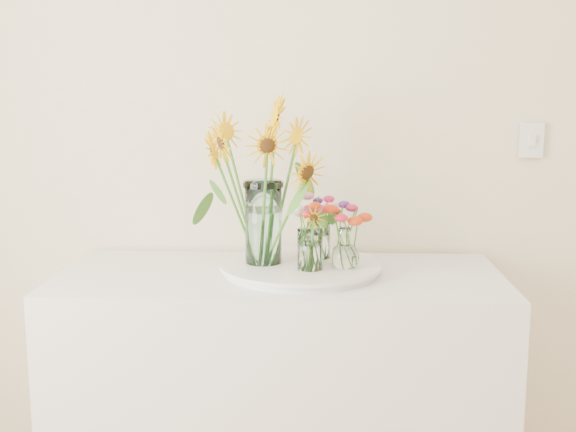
# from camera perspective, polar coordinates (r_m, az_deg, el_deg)

# --- Properties ---
(counter) EXTENTS (1.40, 0.60, 0.90)m
(counter) POSITION_cam_1_polar(r_m,az_deg,el_deg) (2.44, -0.65, -14.83)
(counter) COLOR white
(counter) RESTS_ON ground_plane
(tray) EXTENTS (0.49, 0.49, 0.02)m
(tray) POSITION_cam_1_polar(r_m,az_deg,el_deg) (2.29, 1.00, -4.19)
(tray) COLOR white
(tray) RESTS_ON counter
(mason_jar) EXTENTS (0.13, 0.13, 0.27)m
(mason_jar) POSITION_cam_1_polar(r_m,az_deg,el_deg) (2.27, -1.96, -0.52)
(mason_jar) COLOR silver
(mason_jar) RESTS_ON tray
(sunflower_bouquet) EXTENTS (0.80, 0.80, 0.52)m
(sunflower_bouquet) POSITION_cam_1_polar(r_m,az_deg,el_deg) (2.25, -1.98, 2.62)
(sunflower_bouquet) COLOR #F2B205
(sunflower_bouquet) RESTS_ON tray
(small_vase_a) EXTENTS (0.09, 0.09, 0.13)m
(small_vase_a) POSITION_cam_1_polar(r_m,az_deg,el_deg) (2.20, 1.74, -2.69)
(small_vase_a) COLOR white
(small_vase_a) RESTS_ON tray
(wildflower_posy_a) EXTENTS (0.18, 0.18, 0.22)m
(wildflower_posy_a) POSITION_cam_1_polar(r_m,az_deg,el_deg) (2.19, 1.75, -1.54)
(wildflower_posy_a) COLOR red
(wildflower_posy_a) RESTS_ON tray
(small_vase_b) EXTENTS (0.09, 0.09, 0.13)m
(small_vase_b) POSITION_cam_1_polar(r_m,az_deg,el_deg) (2.23, 4.52, -2.55)
(small_vase_b) COLOR white
(small_vase_b) RESTS_ON tray
(wildflower_posy_b) EXTENTS (0.21, 0.21, 0.22)m
(wildflower_posy_b) POSITION_cam_1_polar(r_m,az_deg,el_deg) (2.22, 4.54, -1.42)
(wildflower_posy_b) COLOR red
(wildflower_posy_b) RESTS_ON tray
(small_vase_c) EXTENTS (0.09, 0.09, 0.13)m
(small_vase_c) POSITION_cam_1_polar(r_m,az_deg,el_deg) (2.35, 2.43, -1.89)
(small_vase_c) COLOR white
(small_vase_c) RESTS_ON tray
(wildflower_posy_c) EXTENTS (0.21, 0.21, 0.22)m
(wildflower_posy_c) POSITION_cam_1_polar(r_m,az_deg,el_deg) (2.34, 2.44, -0.81)
(wildflower_posy_c) COLOR red
(wildflower_posy_c) RESTS_ON tray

